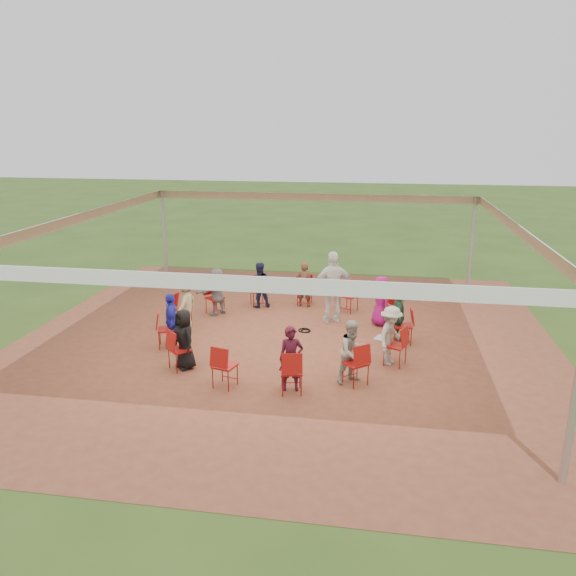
% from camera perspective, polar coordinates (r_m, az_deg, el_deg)
% --- Properties ---
extents(ground, '(80.00, 80.00, 0.00)m').
position_cam_1_polar(ground, '(13.87, -0.26, -5.29)').
color(ground, '#2D4716').
rests_on(ground, ground).
extents(dirt_patch, '(13.00, 13.00, 0.00)m').
position_cam_1_polar(dirt_patch, '(13.87, -0.26, -5.27)').
color(dirt_patch, brown).
rests_on(dirt_patch, ground).
extents(tent, '(10.33, 10.33, 3.00)m').
position_cam_1_polar(tent, '(13.19, -0.27, 4.35)').
color(tent, '#B2B2B7').
rests_on(tent, ground).
extents(chair_0, '(0.57, 0.56, 0.90)m').
position_cam_1_polar(chair_0, '(12.53, 10.85, -5.80)').
color(chair_0, '#9F100C').
rests_on(chair_0, ground).
extents(chair_1, '(0.48, 0.46, 0.90)m').
position_cam_1_polar(chair_1, '(13.79, 11.61, -3.76)').
color(chair_1, '#9F100C').
rests_on(chair_1, ground).
extents(chair_2, '(0.60, 0.59, 0.90)m').
position_cam_1_polar(chair_2, '(14.99, 9.77, -2.03)').
color(chair_2, '#9F100C').
rests_on(chair_2, ground).
extents(chair_3, '(0.58, 0.59, 0.90)m').
position_cam_1_polar(chair_3, '(15.90, 6.21, -0.83)').
color(chair_3, '#9F100C').
rests_on(chair_3, ground).
extents(chair_4, '(0.43, 0.45, 0.90)m').
position_cam_1_polar(chair_4, '(16.37, 1.71, -0.25)').
color(chair_4, '#9F100C').
rests_on(chair_4, ground).
extents(chair_5, '(0.57, 0.58, 0.90)m').
position_cam_1_polar(chair_5, '(16.32, -3.05, -0.31)').
color(chair_5, '#9F100C').
rests_on(chair_5, ground).
extents(chair_6, '(0.60, 0.60, 0.90)m').
position_cam_1_polar(chair_6, '(15.77, -7.44, -1.01)').
color(chair_6, '#9F100C').
rests_on(chair_6, ground).
extents(chair_7, '(0.50, 0.48, 0.90)m').
position_cam_1_polar(chair_7, '(14.80, -10.76, -2.32)').
color(chair_7, '#9F100C').
rests_on(chair_7, ground).
extents(chair_8, '(0.55, 0.54, 0.90)m').
position_cam_1_polar(chair_8, '(13.57, -12.21, -4.13)').
color(chair_8, '#9F100C').
rests_on(chair_8, ground).
extents(chair_9, '(0.61, 0.61, 0.90)m').
position_cam_1_polar(chair_9, '(12.33, -10.93, -6.17)').
color(chair_9, '#9F100C').
rests_on(chair_9, ground).
extents(chair_10, '(0.52, 0.54, 0.90)m').
position_cam_1_polar(chair_10, '(11.39, -6.44, -7.88)').
color(chair_10, '#9F100C').
rests_on(chair_10, ground).
extents(chair_11, '(0.50, 0.52, 0.90)m').
position_cam_1_polar(chair_11, '(11.08, 0.35, -8.49)').
color(chair_11, '#9F100C').
rests_on(chair_11, ground).
extents(chair_12, '(0.60, 0.61, 0.90)m').
position_cam_1_polar(chair_12, '(11.51, 6.90, -7.63)').
color(chair_12, '#9F100C').
rests_on(chair_12, ground).
extents(person_seated_0, '(0.72, 0.95, 1.33)m').
position_cam_1_polar(person_seated_0, '(12.49, 10.39, -4.76)').
color(person_seated_0, '#A19E8D').
rests_on(person_seated_0, ground).
extents(person_seated_1, '(0.47, 0.81, 1.33)m').
position_cam_1_polar(person_seated_1, '(13.70, 11.16, -2.90)').
color(person_seated_1, '#23452D').
rests_on(person_seated_1, ground).
extents(person_seated_2, '(0.66, 0.74, 1.33)m').
position_cam_1_polar(person_seated_2, '(14.86, 9.43, -1.29)').
color(person_seated_2, '#8B0E5E').
rests_on(person_seated_2, ground).
extents(person_seated_3, '(0.49, 0.33, 1.33)m').
position_cam_1_polar(person_seated_3, '(16.19, 1.65, 0.38)').
color(person_seated_3, '#543324').
rests_on(person_seated_3, ground).
extents(person_seated_4, '(0.74, 0.62, 1.33)m').
position_cam_1_polar(person_seated_4, '(16.15, -2.96, 0.32)').
color(person_seated_4, '#191E3D').
rests_on(person_seated_4, ground).
extents(person_seated_5, '(1.10, 1.26, 1.33)m').
position_cam_1_polar(person_seated_5, '(15.62, -7.20, -0.34)').
color(person_seated_5, gray).
rests_on(person_seated_5, ground).
extents(person_seated_6, '(0.55, 0.91, 1.33)m').
position_cam_1_polar(person_seated_6, '(14.68, -10.39, -1.56)').
color(person_seated_6, tan).
rests_on(person_seated_6, ground).
extents(person_seated_7, '(0.63, 0.86, 1.33)m').
position_cam_1_polar(person_seated_7, '(13.49, -11.76, -3.24)').
color(person_seated_7, '#272BB2').
rests_on(person_seated_7, ground).
extents(person_seated_8, '(0.72, 0.71, 1.33)m').
position_cam_1_polar(person_seated_8, '(12.29, -10.48, -5.11)').
color(person_seated_8, black).
rests_on(person_seated_8, ground).
extents(person_seated_9, '(0.54, 0.41, 1.33)m').
position_cam_1_polar(person_seated_9, '(11.10, 0.32, -7.21)').
color(person_seated_9, '#3B0D1B').
rests_on(person_seated_9, ground).
extents(person_seated_10, '(0.73, 0.70, 1.33)m').
position_cam_1_polar(person_seated_10, '(11.51, 6.58, -6.43)').
color(person_seated_10, '#A19E8D').
rests_on(person_seated_10, ground).
extents(standing_person, '(1.26, 0.92, 1.92)m').
position_cam_1_polar(standing_person, '(14.86, 4.63, 0.07)').
color(standing_person, silver).
rests_on(standing_person, ground).
extents(cable_coil, '(0.37, 0.37, 0.03)m').
position_cam_1_polar(cable_coil, '(14.43, 1.72, -4.34)').
color(cable_coil, black).
rests_on(cable_coil, ground).
extents(laptop, '(0.39, 0.43, 0.24)m').
position_cam_1_polar(laptop, '(12.55, 9.72, -4.79)').
color(laptop, '#B7B7BC').
rests_on(laptop, ground).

